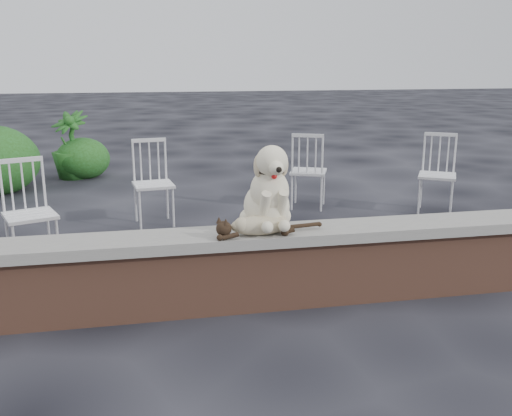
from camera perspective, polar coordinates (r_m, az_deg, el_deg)
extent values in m
plane|color=black|center=(4.46, 7.10, -9.04)|extent=(60.00, 60.00, 0.00)
cube|color=brown|center=(4.37, 7.20, -6.03)|extent=(6.00, 0.30, 0.50)
cube|color=slate|center=(4.28, 7.33, -2.40)|extent=(6.20, 0.40, 0.08)
imported|color=#1F4413|center=(9.22, -18.11, 6.03)|extent=(0.80, 0.80, 1.04)
ellipsoid|color=#1F4413|center=(9.29, -17.00, 4.76)|extent=(0.83, 0.76, 0.65)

